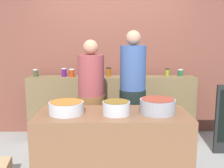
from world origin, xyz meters
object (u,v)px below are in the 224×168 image
Objects in this scene: preserve_jar_2 at (72,73)px; preserve_jar_5 at (137,72)px; preserve_jar_4 at (109,72)px; preserve_jar_7 at (180,73)px; cooking_pot_left at (66,108)px; preserve_jar_6 at (167,72)px; cooking_pot_right at (157,106)px; cooking_pot_center at (116,108)px; cook_with_tongs at (91,106)px; cook_in_cap at (133,102)px; preserve_jar_1 at (64,72)px; preserve_jar_0 at (36,73)px; preserve_jar_3 at (93,74)px.

preserve_jar_5 is (1.06, 0.04, 0.00)m from preserve_jar_2.
preserve_jar_4 is at bearing 5.23° from preserve_jar_2.
preserve_jar_7 reaches higher than cooking_pot_left.
preserve_jar_7 is at bearing 5.36° from preserve_jar_5.
preserve_jar_2 is 1.05× the size of preserve_jar_6.
preserve_jar_6 is (1.55, 0.09, -0.00)m from preserve_jar_2.
cooking_pot_left is 0.97× the size of cooking_pot_right.
preserve_jar_6 is 2.05m from cooking_pot_left.
preserve_jar_7 reaches higher than cooking_pot_center.
cooking_pot_left is (-0.93, -1.42, -0.20)m from preserve_jar_5.
cook_with_tongs is 0.93× the size of cook_in_cap.
preserve_jar_1 is at bearing 123.50° from cook_with_tongs.
preserve_jar_0 reaches higher than cooking_pot_left.
cook_in_cap is (0.79, 0.69, -0.10)m from cooking_pot_left.
preserve_jar_1 is at bearing -178.02° from preserve_jar_7.
cooking_pot_right is (1.14, -1.36, -0.19)m from preserve_jar_2.
preserve_jar_0 is 0.94m from preserve_jar_3.
cooking_pot_center is (0.68, -1.41, -0.20)m from preserve_jar_2.
preserve_jar_7 is (1.18, 0.05, -0.02)m from preserve_jar_4.
preserve_jar_0 is at bearing 130.79° from cooking_pot_center.
cooking_pot_center is 0.77m from cook_in_cap.
preserve_jar_4 is at bearing 111.02° from cooking_pot_right.
preserve_jar_7 is at bearing 29.37° from cook_with_tongs.
preserve_jar_3 is at bearing -175.08° from preserve_jar_6.
preserve_jar_0 is at bearing 116.57° from cooking_pot_left.
cooking_pot_left is 0.55m from cooking_pot_center.
preserve_jar_0 is at bearing -178.98° from preserve_jar_7.
preserve_jar_0 reaches higher than preserve_jar_3.
preserve_jar_3 is 0.76m from cook_with_tongs.
preserve_jar_4 is 1.10× the size of preserve_jar_5.
preserve_jar_6 reaches higher than cooking_pot_center.
preserve_jar_4 reaches higher than preserve_jar_0.
cook_with_tongs is (-1.19, -0.78, -0.36)m from preserve_jar_6.
preserve_jar_3 is 0.74× the size of preserve_jar_4.
preserve_jar_3 is (0.94, -0.08, -0.00)m from preserve_jar_0.
preserve_jar_2 is 1.06m from preserve_jar_5.
cooking_pot_left is 1.06m from cook_in_cap.
preserve_jar_3 is 0.81× the size of preserve_jar_5.
preserve_jar_7 is at bearing 4.83° from preserve_jar_3.
preserve_jar_6 is 0.41× the size of cooking_pot_center.
preserve_jar_2 is 1.18m from cook_in_cap.
preserve_jar_6 is 0.31× the size of cooking_pot_right.
cook_with_tongs is (-0.32, 0.72, -0.17)m from cooking_pot_center.
cook_with_tongs is (0.95, -0.75, -0.36)m from preserve_jar_0.
preserve_jar_2 reaches higher than preserve_jar_6.
preserve_jar_5 is at bearing 2.12° from preserve_jar_2.
preserve_jar_0 is 0.30× the size of cooking_pot_left.
cooking_pot_left is at bearing -179.33° from cooking_pot_right.
preserve_jar_5 is 0.08× the size of cook_with_tongs.
cooking_pot_left is at bearing -99.05° from preserve_jar_3.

